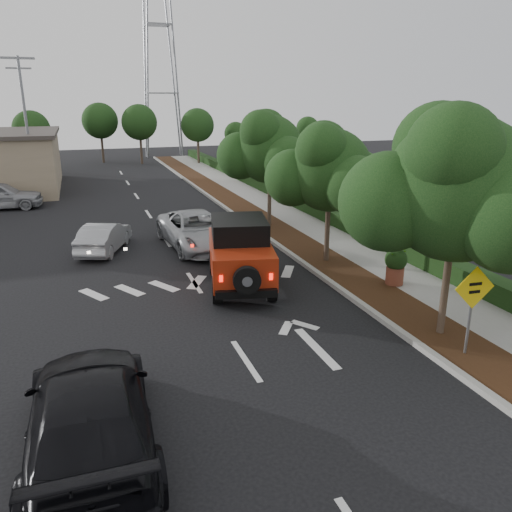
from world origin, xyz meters
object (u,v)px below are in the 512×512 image
red_jeep (240,252)px  silver_suv_ahead (197,230)px  speed_hump_sign (473,299)px  black_suv_oncoming (90,414)px

red_jeep → silver_suv_ahead: 5.16m
speed_hump_sign → black_suv_oncoming: bearing=-171.3°
red_jeep → silver_suv_ahead: bearing=106.9°
silver_suv_ahead → speed_hump_sign: bearing=-75.6°
black_suv_oncoming → speed_hump_sign: size_ratio=2.36×
red_jeep → speed_hump_sign: size_ratio=2.06×
red_jeep → black_suv_oncoming: 9.32m
red_jeep → silver_suv_ahead: red_jeep is taller
silver_suv_ahead → black_suv_oncoming: black_suv_oncoming is taller
black_suv_oncoming → speed_hump_sign: speed_hump_sign is taller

